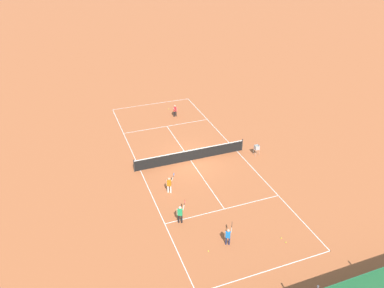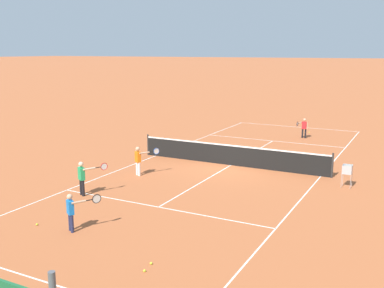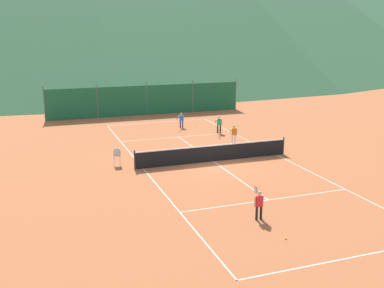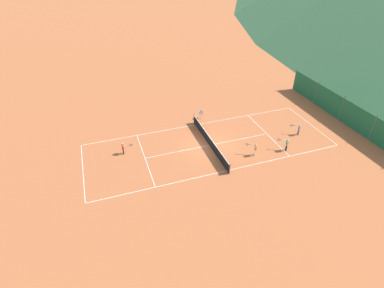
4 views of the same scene
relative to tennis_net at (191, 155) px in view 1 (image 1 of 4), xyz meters
name	(u,v)px [view 1 (image 1 of 4)]	position (x,y,z in m)	size (l,w,h in m)	color
ground_plane	(191,160)	(0.00, 0.00, -0.50)	(600.00, 600.00, 0.00)	#B25B33
court_line_markings	(191,160)	(0.00, 0.00, -0.50)	(8.25, 23.85, 0.01)	white
tennis_net	(191,155)	(0.00, 0.00, 0.00)	(9.18, 0.08, 1.06)	#2D2D2D
player_near_baseline	(175,110)	(-1.38, -8.10, 0.20)	(0.47, 0.99, 1.20)	black
player_far_service	(228,235)	(1.14, 9.32, 0.18)	(0.77, 0.83, 1.15)	#23284C
player_near_service	(169,184)	(2.82, 3.38, 0.23)	(0.81, 0.88, 1.24)	white
player_far_baseline	(180,213)	(3.12, 6.57, 0.24)	(0.81, 0.91, 1.27)	black
tennis_ball_near_corner	(208,251)	(2.43, 9.50, -0.47)	(0.07, 0.07, 0.07)	#CCE033
tennis_ball_by_net_left	(168,109)	(-1.29, -10.01, -0.47)	(0.07, 0.07, 0.07)	#CCE033
tennis_ball_alley_left	(286,242)	(-2.09, 10.45, -0.47)	(0.07, 0.07, 0.07)	#CCE033
tennis_ball_alley_right	(281,238)	(-2.03, 10.05, -0.47)	(0.07, 0.07, 0.07)	#CCE033
ball_hopper	(257,148)	(-5.30, 1.10, 0.16)	(0.36, 0.36, 0.89)	#B7B7BC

